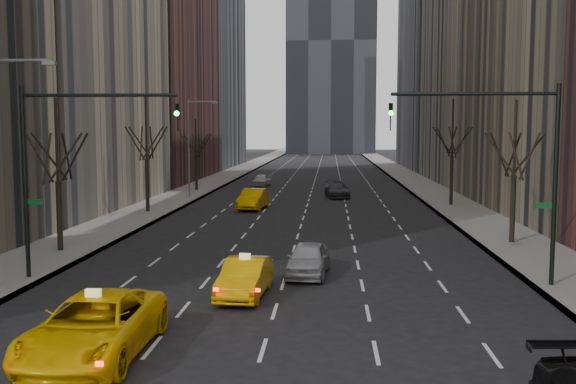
# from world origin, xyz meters

# --- Properties ---
(sidewalk_left) EXTENTS (4.50, 320.00, 0.15)m
(sidewalk_left) POSITION_xyz_m (-12.25, 70.00, 0.07)
(sidewalk_left) COLOR slate
(sidewalk_left) RESTS_ON ground
(sidewalk_right) EXTENTS (4.50, 320.00, 0.15)m
(sidewalk_right) POSITION_xyz_m (12.25, 70.00, 0.07)
(sidewalk_right) COLOR slate
(sidewalk_right) RESTS_ON ground
(bld_left_far) EXTENTS (14.00, 28.00, 44.00)m
(bld_left_far) POSITION_xyz_m (-21.50, 66.00, 22.00)
(bld_left_far) COLOR brown
(bld_left_far) RESTS_ON ground
(tree_lw_b) EXTENTS (3.36, 3.50, 7.82)m
(tree_lw_b) POSITION_xyz_m (-12.00, 18.00, 3.72)
(tree_lw_b) COLOR black
(tree_lw_b) RESTS_ON ground
(tree_lw_c) EXTENTS (3.36, 3.50, 8.74)m
(tree_lw_c) POSITION_xyz_m (-12.00, 34.00, 4.04)
(tree_lw_c) COLOR black
(tree_lw_c) RESTS_ON ground
(tree_lw_d) EXTENTS (3.36, 3.50, 7.36)m
(tree_lw_d) POSITION_xyz_m (-12.00, 52.00, 3.56)
(tree_lw_d) COLOR black
(tree_lw_d) RESTS_ON ground
(tree_rw_b) EXTENTS (3.36, 3.50, 7.82)m
(tree_rw_b) POSITION_xyz_m (12.00, 22.00, 3.72)
(tree_rw_b) COLOR black
(tree_rw_b) RESTS_ON ground
(tree_rw_c) EXTENTS (3.36, 3.50, 8.74)m
(tree_rw_c) POSITION_xyz_m (12.00, 40.00, 4.04)
(tree_rw_c) COLOR black
(tree_rw_c) RESTS_ON ground
(traffic_mast_left) EXTENTS (6.69, 0.39, 8.00)m
(traffic_mast_left) POSITION_xyz_m (-9.11, 12.00, 5.49)
(traffic_mast_left) COLOR black
(traffic_mast_left) RESTS_ON ground
(traffic_mast_right) EXTENTS (6.69, 0.39, 8.00)m
(traffic_mast_right) POSITION_xyz_m (9.11, 12.00, 5.49)
(traffic_mast_right) COLOR black
(traffic_mast_right) RESTS_ON ground
(streetlight_far) EXTENTS (2.83, 0.22, 9.00)m
(streetlight_far) POSITION_xyz_m (-10.84, 45.00, 5.62)
(streetlight_far) COLOR slate
(streetlight_far) RESTS_ON ground
(taxi_suv) EXTENTS (2.88, 6.18, 1.71)m
(taxi_suv) POSITION_xyz_m (-4.64, 3.17, 0.86)
(taxi_suv) COLOR yellow
(taxi_suv) RESTS_ON ground
(taxi_sedan) EXTENTS (1.83, 4.45, 1.44)m
(taxi_sedan) POSITION_xyz_m (-1.31, 9.98, 0.72)
(taxi_sedan) COLOR #ECA904
(taxi_sedan) RESTS_ON ground
(silver_sedan_ahead) EXTENTS (2.02, 4.33, 1.43)m
(silver_sedan_ahead) POSITION_xyz_m (0.97, 13.71, 0.72)
(silver_sedan_ahead) COLOR #93959A
(silver_sedan_ahead) RESTS_ON ground
(far_taxi) EXTENTS (2.29, 5.13, 1.63)m
(far_taxi) POSITION_xyz_m (-4.21, 37.07, 0.82)
(far_taxi) COLOR #F1AE05
(far_taxi) RESTS_ON ground
(far_suv_grey) EXTENTS (2.57, 5.13, 1.43)m
(far_suv_grey) POSITION_xyz_m (2.58, 46.58, 0.72)
(far_suv_grey) COLOR #2E2E33
(far_suv_grey) RESTS_ON ground
(far_car_white) EXTENTS (2.03, 4.27, 1.41)m
(far_car_white) POSITION_xyz_m (-5.82, 57.99, 0.70)
(far_car_white) COLOR #BABABA
(far_car_white) RESTS_ON ground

